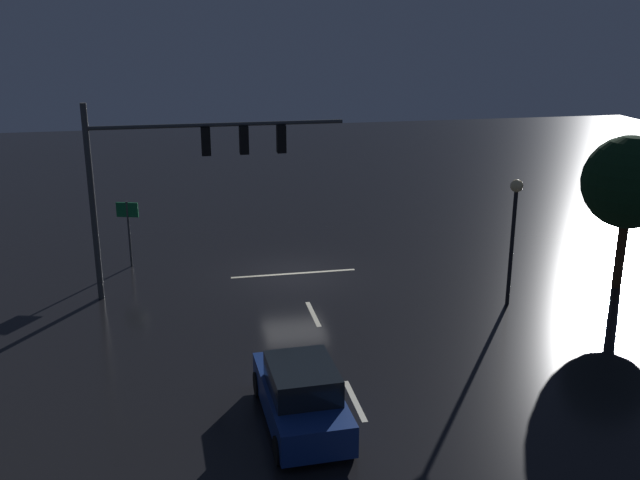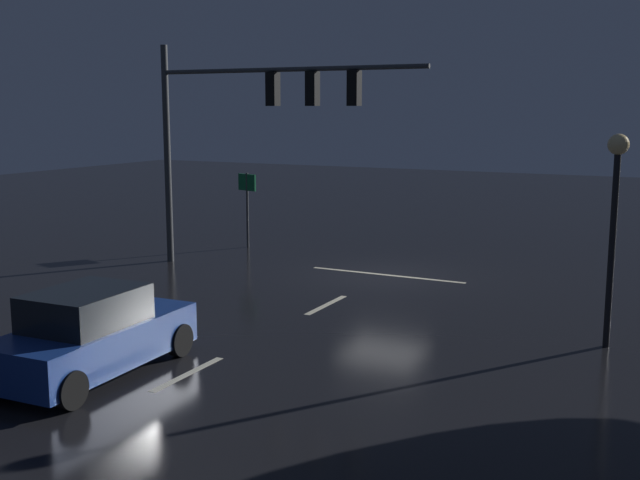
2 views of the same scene
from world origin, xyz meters
name	(u,v)px [view 1 (image 1 of 2)]	position (x,y,z in m)	size (l,w,h in m)	color
ground_plane	(294,275)	(0.00, 0.00, 0.00)	(80.00, 80.00, 0.00)	black
traffic_signal_assembly	(184,161)	(4.06, 1.03, 4.97)	(9.07, 0.47, 7.06)	#383A3D
lane_dash_far	(313,314)	(0.00, 4.00, 0.00)	(2.20, 0.16, 0.01)	beige
lane_dash_mid	(355,401)	(0.00, 10.00, 0.00)	(2.20, 0.16, 0.01)	beige
stop_bar	(294,273)	(0.00, -0.16, 0.00)	(5.00, 0.16, 0.01)	beige
car_approaching	(301,395)	(1.60, 10.83, 0.80)	(2.04, 4.42, 1.70)	navy
street_lamp_left_kerb	(514,217)	(-6.98, 4.47, 3.23)	(0.44, 0.44, 4.55)	black
route_sign	(128,220)	(6.39, -2.35, 1.98)	(0.88, 0.32, 2.75)	#383A3D
tree_left_near	(630,183)	(-11.80, 3.68, 4.05)	(3.42, 3.42, 5.78)	#382314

